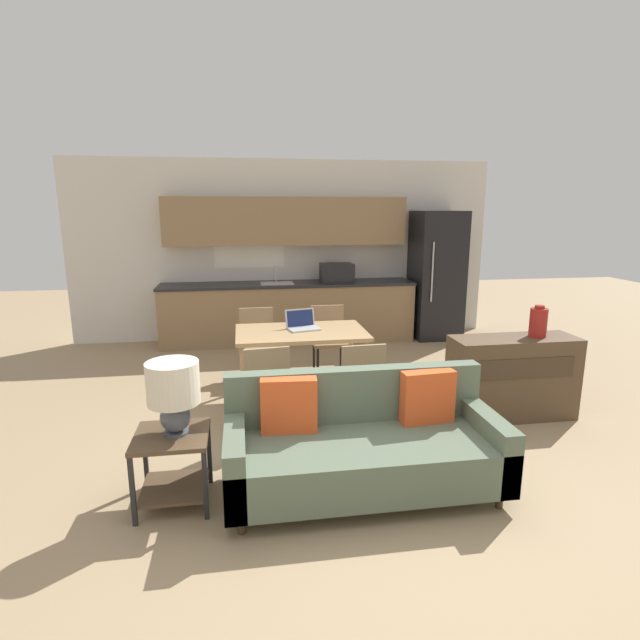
% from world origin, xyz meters
% --- Properties ---
extents(ground_plane, '(20.00, 20.00, 0.00)m').
position_xyz_m(ground_plane, '(0.00, 0.00, 0.00)').
color(ground_plane, '#9E8460').
extents(wall_back, '(6.40, 0.07, 2.70)m').
position_xyz_m(wall_back, '(-0.01, 4.63, 1.35)').
color(wall_back, silver).
rests_on(wall_back, ground_plane).
extents(kitchen_counter, '(3.78, 0.65, 2.15)m').
position_xyz_m(kitchen_counter, '(0.01, 4.33, 0.84)').
color(kitchen_counter, '#8E704C').
rests_on(kitchen_counter, ground_plane).
extents(refrigerator, '(0.71, 0.75, 1.95)m').
position_xyz_m(refrigerator, '(2.29, 4.22, 0.97)').
color(refrigerator, black).
rests_on(refrigerator, ground_plane).
extents(dining_table, '(1.34, 0.83, 0.75)m').
position_xyz_m(dining_table, '(-0.10, 1.91, 0.68)').
color(dining_table, tan).
rests_on(dining_table, ground_plane).
extents(couch, '(1.93, 0.80, 0.83)m').
position_xyz_m(couch, '(0.12, 0.14, 0.33)').
color(couch, '#3D2D1E').
rests_on(couch, ground_plane).
extents(side_table, '(0.49, 0.49, 0.51)m').
position_xyz_m(side_table, '(-1.19, 0.14, 0.34)').
color(side_table, brown).
rests_on(side_table, ground_plane).
extents(table_lamp, '(0.35, 0.35, 0.50)m').
position_xyz_m(table_lamp, '(-1.16, 0.14, 0.82)').
color(table_lamp, '#4C515B').
rests_on(table_lamp, side_table).
extents(credenza, '(1.20, 0.43, 0.79)m').
position_xyz_m(credenza, '(1.86, 1.15, 0.40)').
color(credenza, brown).
rests_on(credenza, ground_plane).
extents(vase, '(0.16, 0.16, 0.30)m').
position_xyz_m(vase, '(2.08, 1.15, 0.94)').
color(vase, maroon).
rests_on(vase, credenza).
extents(dining_chair_near_right, '(0.44, 0.44, 0.83)m').
position_xyz_m(dining_chair_near_right, '(0.33, 1.10, 0.47)').
color(dining_chair_near_right, '#997A56').
rests_on(dining_chair_near_right, ground_plane).
extents(dining_chair_far_left, '(0.43, 0.43, 0.83)m').
position_xyz_m(dining_chair_far_left, '(-0.53, 2.65, 0.47)').
color(dining_chair_far_left, '#997A56').
rests_on(dining_chair_far_left, ground_plane).
extents(dining_chair_near_left, '(0.47, 0.47, 0.83)m').
position_xyz_m(dining_chair_near_left, '(-0.52, 1.14, 0.47)').
color(dining_chair_near_left, '#997A56').
rests_on(dining_chair_near_left, ground_plane).
extents(dining_chair_far_right, '(0.42, 0.42, 0.83)m').
position_xyz_m(dining_chair_far_right, '(0.33, 2.67, 0.47)').
color(dining_chair_far_right, '#997A56').
rests_on(dining_chair_far_right, ground_plane).
extents(laptop, '(0.37, 0.32, 0.20)m').
position_xyz_m(laptop, '(-0.07, 2.00, 0.80)').
color(laptop, '#B7BABC').
rests_on(laptop, dining_table).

